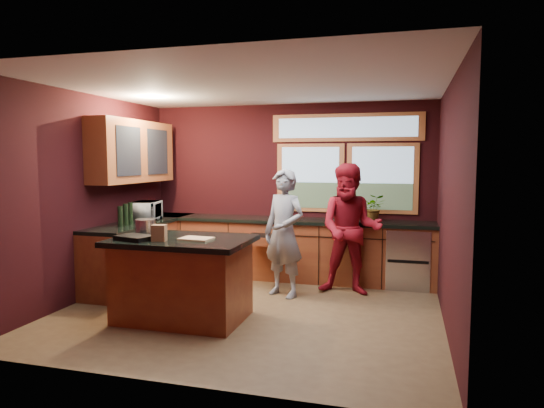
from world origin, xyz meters
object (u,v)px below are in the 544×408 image
at_px(person_grey, 284,233).
at_px(person_red, 350,229).
at_px(stock_pot, 146,227).
at_px(cutting_board, 196,239).
at_px(island, 183,278).

xyz_separation_m(person_grey, person_red, (0.84, 0.33, 0.04)).
bearing_deg(person_grey, stock_pot, -119.04).
bearing_deg(cutting_board, person_grey, 61.87).
distance_m(person_grey, stock_pot, 1.81).
distance_m(person_grey, person_red, 0.91).
xyz_separation_m(person_red, cutting_board, (-1.53, -1.62, 0.06)).
bearing_deg(person_red, island, -137.42).
relative_size(island, person_grey, 0.91).
bearing_deg(island, cutting_board, -14.04).
relative_size(person_grey, stock_pot, 7.12).
height_order(person_grey, stock_pot, person_grey).
bearing_deg(stock_pot, person_red, 31.98).
distance_m(person_grey, cutting_board, 1.47).
height_order(person_red, stock_pot, person_red).
bearing_deg(island, person_grey, 54.34).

